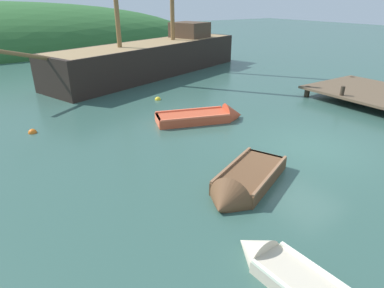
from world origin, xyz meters
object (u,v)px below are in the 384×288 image
(rowboat_center, at_px, (206,118))
(buoy_orange, at_px, (33,133))
(sailing_ship, at_px, (153,62))
(rowboat_far, at_px, (303,288))
(buoy_yellow, at_px, (158,100))
(rowboat_outer_right, at_px, (242,186))

(rowboat_center, bearing_deg, buoy_orange, 176.35)
(sailing_ship, distance_m, rowboat_center, 10.32)
(rowboat_far, bearing_deg, buoy_yellow, -19.48)
(rowboat_outer_right, xyz_separation_m, rowboat_center, (2.54, 5.16, -0.01))
(buoy_orange, bearing_deg, buoy_yellow, 11.77)
(rowboat_center, xyz_separation_m, rowboat_far, (-3.98, -8.40, -0.04))
(sailing_ship, height_order, rowboat_center, sailing_ship)
(sailing_ship, relative_size, buoy_orange, 54.08)
(sailing_ship, distance_m, buoy_yellow, 6.65)
(sailing_ship, relative_size, rowboat_far, 4.72)
(rowboat_center, distance_m, rowboat_far, 9.30)
(sailing_ship, xyz_separation_m, rowboat_center, (-2.66, -9.94, -0.71))
(sailing_ship, distance_m, rowboat_outer_right, 15.99)
(rowboat_center, distance_m, buoy_orange, 7.14)
(sailing_ship, relative_size, buoy_yellow, 54.44)
(sailing_ship, relative_size, rowboat_center, 4.43)
(sailing_ship, xyz_separation_m, rowboat_far, (-6.64, -18.34, -0.75))
(sailing_ship, height_order, rowboat_outer_right, sailing_ship)
(rowboat_outer_right, bearing_deg, sailing_ship, -132.92)
(rowboat_outer_right, bearing_deg, buoy_yellow, -128.00)
(rowboat_center, relative_size, buoy_yellow, 12.30)
(rowboat_far, relative_size, buoy_yellow, 11.53)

